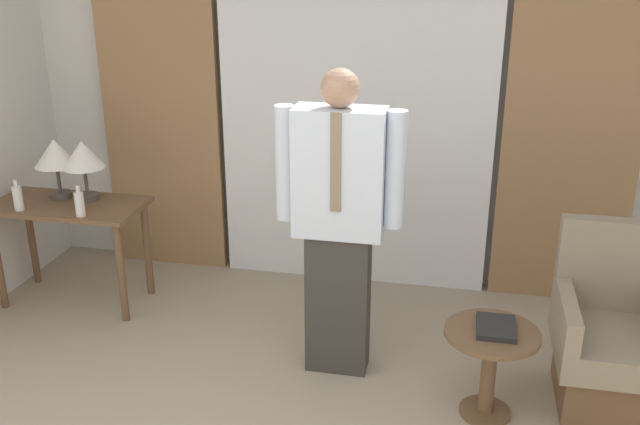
# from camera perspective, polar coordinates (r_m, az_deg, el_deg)

# --- Properties ---
(wall_back) EXTENTS (10.00, 0.06, 2.70)m
(wall_back) POSITION_cam_1_polar(r_m,az_deg,el_deg) (5.06, 3.09, 9.32)
(wall_back) COLOR silver
(wall_back) RESTS_ON ground_plane
(curtain_sheer_center) EXTENTS (1.90, 0.06, 2.58)m
(curtain_sheer_center) POSITION_cam_1_polar(r_m,az_deg,el_deg) (4.95, 2.84, 8.35)
(curtain_sheer_center) COLOR white
(curtain_sheer_center) RESTS_ON ground_plane
(curtain_drape_left) EXTENTS (0.89, 0.06, 2.58)m
(curtain_drape_left) POSITION_cam_1_polar(r_m,az_deg,el_deg) (5.36, -12.69, 8.84)
(curtain_drape_left) COLOR #997047
(curtain_drape_left) RESTS_ON ground_plane
(curtain_drape_right) EXTENTS (0.89, 0.06, 2.58)m
(curtain_drape_right) POSITION_cam_1_polar(r_m,az_deg,el_deg) (4.94, 19.64, 7.14)
(curtain_drape_right) COLOR #997047
(curtain_drape_right) RESTS_ON ground_plane
(desk) EXTENTS (1.02, 0.52, 0.72)m
(desk) POSITION_cam_1_polar(r_m,az_deg,el_deg) (5.09, -19.41, -0.62)
(desk) COLOR brown
(desk) RESTS_ON ground_plane
(table_lamp_left) EXTENTS (0.28, 0.28, 0.41)m
(table_lamp_left) POSITION_cam_1_polar(r_m,az_deg,el_deg) (5.09, -20.41, 4.33)
(table_lamp_left) COLOR #4C4238
(table_lamp_left) RESTS_ON desk
(table_lamp_right) EXTENTS (0.28, 0.28, 0.41)m
(table_lamp_right) POSITION_cam_1_polar(r_m,az_deg,el_deg) (4.99, -18.43, 4.25)
(table_lamp_right) COLOR #4C4238
(table_lamp_right) RESTS_ON desk
(bottle_near_edge) EXTENTS (0.06, 0.06, 0.21)m
(bottle_near_edge) POSITION_cam_1_polar(r_m,az_deg,el_deg) (5.01, -23.02, 1.08)
(bottle_near_edge) COLOR silver
(bottle_near_edge) RESTS_ON desk
(bottle_by_lamp) EXTENTS (0.06, 0.06, 0.20)m
(bottle_by_lamp) POSITION_cam_1_polar(r_m,az_deg,el_deg) (4.76, -18.68, 0.67)
(bottle_by_lamp) COLOR silver
(bottle_by_lamp) RESTS_ON desk
(person) EXTENTS (0.71, 0.23, 1.76)m
(person) POSITION_cam_1_polar(r_m,az_deg,el_deg) (3.90, 1.53, -0.33)
(person) COLOR #38332D
(person) RESTS_ON ground_plane
(armchair) EXTENTS (0.57, 0.65, 0.97)m
(armchair) POSITION_cam_1_polar(r_m,az_deg,el_deg) (4.18, 22.10, -9.67)
(armchair) COLOR brown
(armchair) RESTS_ON ground_plane
(side_table) EXTENTS (0.49, 0.49, 0.50)m
(side_table) POSITION_cam_1_polar(r_m,az_deg,el_deg) (3.87, 13.43, -11.27)
(side_table) COLOR brown
(side_table) RESTS_ON ground_plane
(book) EXTENTS (0.20, 0.25, 0.03)m
(book) POSITION_cam_1_polar(r_m,az_deg,el_deg) (3.79, 13.90, -8.90)
(book) COLOR black
(book) RESTS_ON side_table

